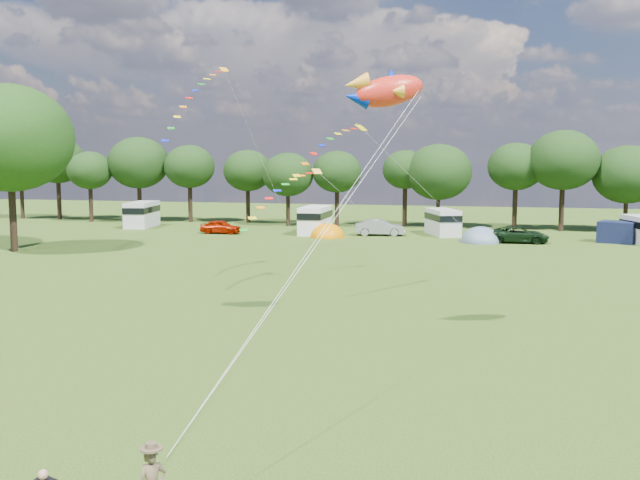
% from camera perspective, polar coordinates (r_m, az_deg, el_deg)
% --- Properties ---
extents(ground_plane, '(180.00, 180.00, 0.00)m').
position_cam_1_polar(ground_plane, '(23.83, -4.55, -11.81)').
color(ground_plane, '#1B320D').
rests_on(ground_plane, ground).
extents(tree_line, '(102.98, 10.98, 10.27)m').
position_cam_1_polar(tree_line, '(76.51, 12.16, 5.62)').
color(tree_line, black).
rests_on(tree_line, ground).
extents(big_tree, '(10.00, 10.00, 13.28)m').
position_cam_1_polar(big_tree, '(61.82, -23.62, 7.48)').
color(big_tree, black).
rests_on(big_tree, ground).
extents(car_a, '(4.13, 1.66, 1.37)m').
position_cam_1_polar(car_a, '(71.05, -7.94, 1.06)').
color(car_a, '#961500').
rests_on(car_a, ground).
extents(car_b, '(4.66, 2.35, 1.57)m').
position_cam_1_polar(car_b, '(68.85, 4.80, 1.00)').
color(car_b, gray).
rests_on(car_b, ground).
extents(car_d, '(5.39, 2.58, 1.45)m').
position_cam_1_polar(car_d, '(65.24, 15.61, 0.41)').
color(car_d, black).
rests_on(car_d, ground).
extents(campervan_a, '(3.20, 5.87, 2.73)m').
position_cam_1_polar(campervan_a, '(79.34, -14.06, 2.07)').
color(campervan_a, '#BDBDBF').
rests_on(campervan_a, ground).
extents(campervan_b, '(2.41, 5.53, 2.70)m').
position_cam_1_polar(campervan_b, '(70.18, -0.39, 1.68)').
color(campervan_b, silver).
rests_on(campervan_b, ground).
extents(campervan_c, '(3.92, 5.58, 2.52)m').
position_cam_1_polar(campervan_c, '(70.11, 9.79, 1.50)').
color(campervan_c, silver).
rests_on(campervan_c, ground).
extents(tent_orange, '(3.32, 3.64, 2.60)m').
position_cam_1_polar(tent_orange, '(67.35, 0.60, 0.25)').
color(tent_orange, orange).
rests_on(tent_orange, ground).
extents(tent_greyblue, '(3.70, 4.06, 2.76)m').
position_cam_1_polar(tent_greyblue, '(64.97, 12.74, -0.15)').
color(tent_greyblue, slate).
rests_on(tent_greyblue, ground).
extents(awning_navy, '(3.66, 3.33, 1.88)m').
position_cam_1_polar(awning_navy, '(68.19, 22.68, 0.59)').
color(awning_navy, '#111635').
rests_on(awning_navy, ground).
extents(fish_kite, '(3.55, 2.19, 1.86)m').
position_cam_1_polar(fish_kite, '(29.49, 5.06, 11.80)').
color(fish_kite, red).
rests_on(fish_kite, ground).
extents(streamer_kite_a, '(3.34, 5.59, 5.76)m').
position_cam_1_polar(streamer_kite_a, '(54.77, -9.59, 11.61)').
color(streamer_kite_a, orange).
rests_on(streamer_kite_a, ground).
extents(streamer_kite_b, '(4.29, 4.66, 3.79)m').
position_cam_1_polar(streamer_kite_b, '(45.38, -2.63, 4.11)').
color(streamer_kite_b, yellow).
rests_on(streamer_kite_b, ground).
extents(streamer_kite_c, '(3.04, 4.96, 2.80)m').
position_cam_1_polar(streamer_kite_c, '(38.22, 1.28, 7.94)').
color(streamer_kite_c, '#DDBA07').
rests_on(streamer_kite_c, ground).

